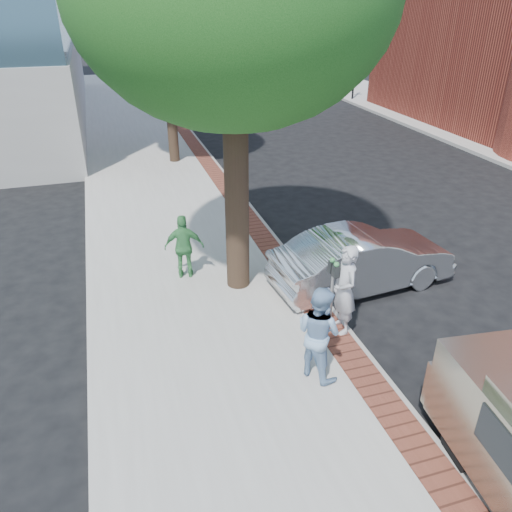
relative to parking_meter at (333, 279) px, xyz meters
name	(u,v)px	position (x,y,z in m)	size (l,w,h in m)	color
ground	(291,331)	(-0.77, 0.18, -1.21)	(120.00, 120.00, 0.00)	black
sidewalk	(164,199)	(-2.27, 8.18, -1.13)	(5.00, 60.00, 0.15)	#9E9991
brick_strip	(228,190)	(-0.07, 8.18, -1.05)	(0.60, 60.00, 0.01)	brown
curb	(238,191)	(0.28, 8.18, -1.13)	(0.10, 60.00, 0.15)	gray
signal_near	(169,72)	(0.13, 22.18, 1.05)	(0.70, 0.15, 3.80)	black
signal_far	(355,64)	(11.73, 22.18, 1.05)	(0.70, 0.15, 3.80)	black
tree_far	(164,20)	(-1.27, 12.18, 4.09)	(4.80, 4.80, 7.14)	black
parking_meter	(333,279)	(0.00, 0.00, 0.00)	(0.12, 0.32, 1.47)	gray
person_gray	(345,290)	(0.13, -0.27, -0.13)	(0.68, 0.44, 1.86)	#B2B1B7
person_officer	(319,332)	(-0.87, -1.31, -0.18)	(0.85, 0.66, 1.76)	#88ADD3
person_green	(184,247)	(-2.47, 2.78, -0.27)	(0.92, 0.38, 1.56)	#439550
sedan_silver	(362,260)	(1.41, 1.35, -0.50)	(1.50, 4.29, 1.41)	silver
bg_car	(199,95)	(1.91, 22.84, -0.44)	(1.81, 4.50, 1.53)	black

